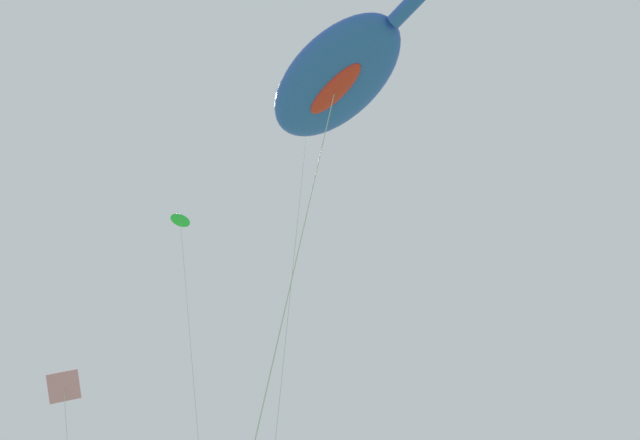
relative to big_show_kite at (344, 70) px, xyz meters
name	(u,v)px	position (x,y,z in m)	size (l,w,h in m)	color
big_show_kite	(344,70)	(0.00, 0.00, 0.00)	(3.29, 13.08, 18.36)	blue
small_kite_bird_shape	(64,396)	(-1.65, 13.74, -6.48)	(4.61, 2.47, 12.11)	pink
small_kite_tiny_distant	(181,227)	(0.13, 11.20, 1.27)	(5.19, 1.52, 19.56)	green
small_kite_stunt_black	(309,113)	(2.08, 4.50, 4.60)	(1.79, 2.41, 23.05)	yellow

